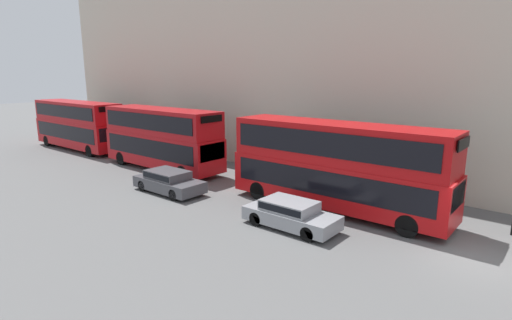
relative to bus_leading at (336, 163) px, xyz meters
name	(u,v)px	position (x,y,z in m)	size (l,w,h in m)	color
ground_plane	(475,259)	(-1.60, -6.78, -2.44)	(200.00, 200.00, 0.00)	#5B5B5B
bus_leading	(336,163)	(0.00, 0.00, 0.00)	(2.59, 11.32, 4.43)	#B20C0F
bus_second_in_queue	(162,136)	(0.00, 13.89, -0.03)	(2.59, 10.32, 4.37)	#A80F14
bus_third_in_queue	(77,123)	(0.00, 26.06, -0.05)	(2.59, 11.12, 4.32)	#A80F14
car_dark_sedan	(290,213)	(-3.40, 0.38, -1.77)	(1.81, 4.32, 1.25)	gray
car_hatchback	(169,181)	(-3.40, 8.96, -1.75)	(1.90, 4.46, 1.29)	#47474C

